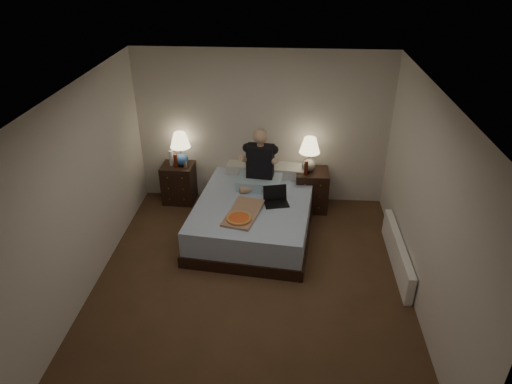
# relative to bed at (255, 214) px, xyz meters

# --- Properties ---
(floor) EXTENTS (4.00, 4.50, 0.00)m
(floor) POSITION_rel_bed_xyz_m (0.05, -1.25, -0.27)
(floor) COLOR brown
(floor) RESTS_ON ground
(ceiling) EXTENTS (4.00, 4.50, 0.00)m
(ceiling) POSITION_rel_bed_xyz_m (0.05, -1.25, 2.23)
(ceiling) COLOR white
(ceiling) RESTS_ON ground
(wall_back) EXTENTS (4.00, 0.00, 2.50)m
(wall_back) POSITION_rel_bed_xyz_m (0.05, 1.00, 0.98)
(wall_back) COLOR beige
(wall_back) RESTS_ON ground
(wall_front) EXTENTS (4.00, 0.00, 2.50)m
(wall_front) POSITION_rel_bed_xyz_m (0.05, -3.50, 0.98)
(wall_front) COLOR beige
(wall_front) RESTS_ON ground
(wall_left) EXTENTS (0.00, 4.50, 2.50)m
(wall_left) POSITION_rel_bed_xyz_m (-1.95, -1.25, 0.98)
(wall_left) COLOR beige
(wall_left) RESTS_ON ground
(wall_right) EXTENTS (0.00, 4.50, 2.50)m
(wall_right) POSITION_rel_bed_xyz_m (2.05, -1.25, 0.98)
(wall_right) COLOR beige
(wall_right) RESTS_ON ground
(bed) EXTENTS (1.85, 2.33, 0.54)m
(bed) POSITION_rel_bed_xyz_m (0.00, 0.00, 0.00)
(bed) COLOR #6187C2
(bed) RESTS_ON floor
(nightstand_left) EXTENTS (0.53, 0.48, 0.66)m
(nightstand_left) POSITION_rel_bed_xyz_m (-1.32, 0.80, 0.06)
(nightstand_left) COLOR black
(nightstand_left) RESTS_ON floor
(nightstand_right) EXTENTS (0.52, 0.47, 0.67)m
(nightstand_right) POSITION_rel_bed_xyz_m (0.87, 0.70, 0.07)
(nightstand_right) COLOR black
(nightstand_right) RESTS_ON floor
(lamp_left) EXTENTS (0.39, 0.39, 0.56)m
(lamp_left) POSITION_rel_bed_xyz_m (-1.24, 0.80, 0.67)
(lamp_left) COLOR #274C8F
(lamp_left) RESTS_ON nightstand_left
(lamp_right) EXTENTS (0.41, 0.41, 0.56)m
(lamp_right) POSITION_rel_bed_xyz_m (0.80, 0.72, 0.68)
(lamp_right) COLOR gray
(lamp_right) RESTS_ON nightstand_right
(water_bottle) EXTENTS (0.07, 0.07, 0.25)m
(water_bottle) POSITION_rel_bed_xyz_m (-1.41, 0.78, 0.52)
(water_bottle) COLOR silver
(water_bottle) RESTS_ON nightstand_left
(soda_can) EXTENTS (0.07, 0.07, 0.10)m
(soda_can) POSITION_rel_bed_xyz_m (-1.17, 0.72, 0.44)
(soda_can) COLOR #AEADA9
(soda_can) RESTS_ON nightstand_left
(beer_bottle_left) EXTENTS (0.06, 0.06, 0.23)m
(beer_bottle_left) POSITION_rel_bed_xyz_m (-1.32, 0.71, 0.51)
(beer_bottle_left) COLOR #581E0C
(beer_bottle_left) RESTS_ON nightstand_left
(beer_bottle_right) EXTENTS (0.06, 0.06, 0.23)m
(beer_bottle_right) POSITION_rel_bed_xyz_m (0.76, 0.59, 0.52)
(beer_bottle_right) COLOR #4F190B
(beer_bottle_right) RESTS_ON nightstand_right
(person) EXTENTS (0.71, 0.59, 0.93)m
(person) POSITION_rel_bed_xyz_m (0.05, 0.36, 0.74)
(person) COLOR black
(person) RESTS_ON bed
(laptop) EXTENTS (0.40, 0.35, 0.24)m
(laptop) POSITION_rel_bed_xyz_m (0.32, -0.14, 0.39)
(laptop) COLOR black
(laptop) RESTS_ON bed
(pizza_box) EXTENTS (0.57, 0.83, 0.08)m
(pizza_box) POSITION_rel_bed_xyz_m (-0.16, -0.63, 0.31)
(pizza_box) COLOR tan
(pizza_box) RESTS_ON bed
(radiator) EXTENTS (0.10, 1.60, 0.40)m
(radiator) POSITION_rel_bed_xyz_m (1.98, -0.72, -0.07)
(radiator) COLOR white
(radiator) RESTS_ON floor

